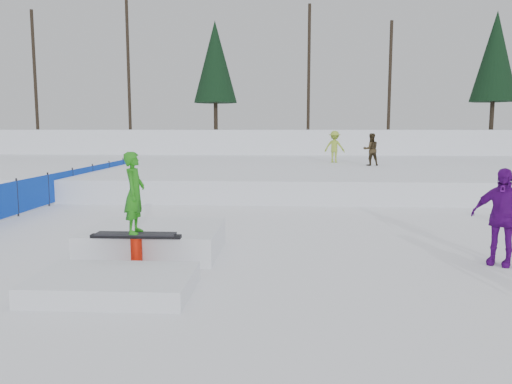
# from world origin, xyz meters

# --- Properties ---
(ground) EXTENTS (120.00, 120.00, 0.00)m
(ground) POSITION_xyz_m (0.00, 0.00, 0.00)
(ground) COLOR white
(snow_berm) EXTENTS (60.00, 14.00, 2.40)m
(snow_berm) POSITION_xyz_m (0.00, 30.00, 1.20)
(snow_berm) COLOR white
(snow_berm) RESTS_ON ground
(snow_midrise) EXTENTS (50.00, 18.00, 0.80)m
(snow_midrise) POSITION_xyz_m (0.00, 16.00, 0.40)
(snow_midrise) COLOR white
(snow_midrise) RESTS_ON ground
(safety_fence) EXTENTS (0.05, 16.00, 1.10)m
(safety_fence) POSITION_xyz_m (-6.50, 6.60, 0.55)
(safety_fence) COLOR #0A35B1
(safety_fence) RESTS_ON ground
(treeline) EXTENTS (40.24, 4.22, 10.50)m
(treeline) POSITION_xyz_m (6.18, 28.28, 7.45)
(treeline) COLOR black
(treeline) RESTS_ON snow_berm
(walker_olive) EXTENTS (0.79, 0.66, 1.49)m
(walker_olive) POSITION_xyz_m (5.12, 14.21, 1.54)
(walker_olive) COLOR #312615
(walker_olive) RESTS_ON snow_midrise
(walker_ygreen) EXTENTS (1.15, 0.88, 1.58)m
(walker_ygreen) POSITION_xyz_m (3.65, 16.20, 1.59)
(walker_ygreen) COLOR #94B533
(walker_ygreen) RESTS_ON snow_midrise
(spectator_purple) EXTENTS (1.12, 0.97, 1.80)m
(spectator_purple) POSITION_xyz_m (5.12, 0.23, 0.90)
(spectator_purple) COLOR #56097C
(spectator_purple) RESTS_ON ground
(jib_rail_feature) EXTENTS (2.60, 4.40, 2.11)m
(jib_rail_feature) POSITION_xyz_m (-1.47, 0.01, 0.30)
(jib_rail_feature) COLOR white
(jib_rail_feature) RESTS_ON ground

